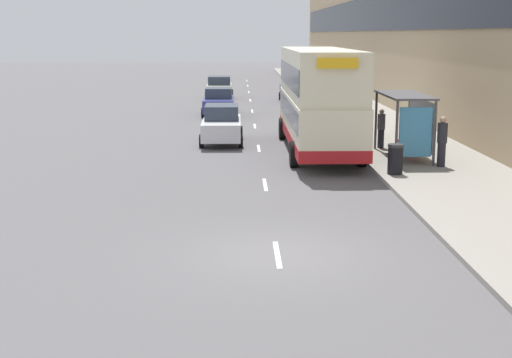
{
  "coord_description": "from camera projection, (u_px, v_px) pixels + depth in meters",
  "views": [
    {
      "loc": [
        -0.86,
        -15.53,
        4.93
      ],
      "look_at": [
        -0.14,
        14.46,
        -1.21
      ],
      "focal_mm": 50.0,
      "sensor_mm": 36.0,
      "label": 1
    }
  ],
  "objects": [
    {
      "name": "lane_mark_6",
      "position": [
        249.0,
        92.0,
        60.92
      ],
      "size": [
        0.12,
        2.0,
        0.01
      ],
      "color": "silver",
      "rests_on": "ground_plane"
    },
    {
      "name": "ground_plane",
      "position": [
        277.0,
        254.0,
        16.22
      ],
      "size": [
        220.0,
        220.0,
        0.0
      ],
      "primitive_type": "plane",
      "color": "#5B595B"
    },
    {
      "name": "lane_mark_0",
      "position": [
        277.0,
        255.0,
        16.17
      ],
      "size": [
        0.12,
        2.0,
        0.01
      ],
      "color": "silver",
      "rests_on": "ground_plane"
    },
    {
      "name": "lane_mark_5",
      "position": [
        250.0,
        100.0,
        53.47
      ],
      "size": [
        0.12,
        2.0,
        0.01
      ],
      "color": "silver",
      "rests_on": "ground_plane"
    },
    {
      "name": "car_1",
      "position": [
        219.0,
        87.0,
        54.8
      ],
      "size": [
        2.09,
        4.57,
        1.7
      ],
      "rotation": [
        0.0,
        0.0,
        3.14
      ],
      "color": "#B7B799",
      "rests_on": "ground_plane"
    },
    {
      "name": "pedestrian_at_shelter",
      "position": [
        442.0,
        141.0,
        25.96
      ],
      "size": [
        0.36,
        0.36,
        1.84
      ],
      "color": "#23232D",
      "rests_on": "ground_plane"
    },
    {
      "name": "lane_mark_1",
      "position": [
        265.0,
        185.0,
        23.63
      ],
      "size": [
        0.12,
        2.0,
        0.01
      ],
      "color": "silver",
      "rests_on": "ground_plane"
    },
    {
      "name": "lane_mark_4",
      "position": [
        252.0,
        111.0,
        46.01
      ],
      "size": [
        0.12,
        2.0,
        0.01
      ],
      "color": "silver",
      "rests_on": "ground_plane"
    },
    {
      "name": "lane_mark_3",
      "position": [
        255.0,
        126.0,
        38.55
      ],
      "size": [
        0.12,
        2.0,
        0.01
      ],
      "color": "silver",
      "rests_on": "ground_plane"
    },
    {
      "name": "terrace_facade",
      "position": [
        391.0,
        3.0,
        52.74
      ],
      "size": [
        3.1,
        93.0,
        14.24
      ],
      "color": "tan",
      "rests_on": "ground_plane"
    },
    {
      "name": "pedestrian_1",
      "position": [
        381.0,
        128.0,
        30.27
      ],
      "size": [
        0.33,
        0.33,
        1.66
      ],
      "color": "#23232D",
      "rests_on": "ground_plane"
    },
    {
      "name": "car_0",
      "position": [
        219.0,
        102.0,
        43.65
      ],
      "size": [
        2.01,
        4.57,
        1.67
      ],
      "rotation": [
        0.0,
        0.0,
        3.14
      ],
      "color": "navy",
      "rests_on": "ground_plane"
    },
    {
      "name": "lane_mark_2",
      "position": [
        259.0,
        148.0,
        31.09
      ],
      "size": [
        0.12,
        2.0,
        0.01
      ],
      "color": "silver",
      "rests_on": "ground_plane"
    },
    {
      "name": "bus_shelter",
      "position": [
        410.0,
        114.0,
        27.53
      ],
      "size": [
        1.6,
        4.2,
        2.48
      ],
      "color": "#4C4C51",
      "rests_on": "ground_plane"
    },
    {
      "name": "lane_mark_8",
      "position": [
        247.0,
        81.0,
        75.84
      ],
      "size": [
        0.12,
        2.0,
        0.01
      ],
      "color": "silver",
      "rests_on": "ground_plane"
    },
    {
      "name": "lane_mark_7",
      "position": [
        248.0,
        86.0,
        68.38
      ],
      "size": [
        0.12,
        2.0,
        0.01
      ],
      "color": "silver",
      "rests_on": "ground_plane"
    },
    {
      "name": "double_decker_bus_near",
      "position": [
        319.0,
        98.0,
        29.76
      ],
      "size": [
        2.85,
        11.26,
        4.3
      ],
      "color": "beige",
      "rests_on": "ground_plane"
    },
    {
      "name": "litter_bin",
      "position": [
        395.0,
        159.0,
        24.63
      ],
      "size": [
        0.55,
        0.55,
        1.05
      ],
      "color": "black",
      "rests_on": "ground_plane"
    },
    {
      "name": "car_3",
      "position": [
        293.0,
        90.0,
        52.2
      ],
      "size": [
        1.97,
        4.33,
        1.8
      ],
      "color": "navy",
      "rests_on": "ground_plane"
    },
    {
      "name": "car_2",
      "position": [
        222.0,
        124.0,
        32.56
      ],
      "size": [
        1.92,
        4.5,
        1.73
      ],
      "rotation": [
        0.0,
        0.0,
        3.14
      ],
      "color": "silver",
      "rests_on": "ground_plane"
    },
    {
      "name": "pavement",
      "position": [
        336.0,
        99.0,
        54.06
      ],
      "size": [
        5.0,
        93.0,
        0.14
      ],
      "color": "gray",
      "rests_on": "ground_plane"
    }
  ]
}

